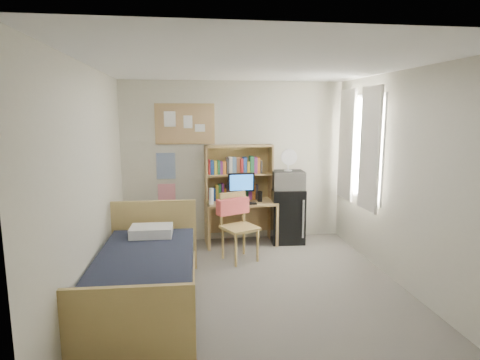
{
  "coord_description": "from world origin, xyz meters",
  "views": [
    {
      "loc": [
        -0.79,
        -4.38,
        2.1
      ],
      "look_at": [
        -0.02,
        1.2,
        1.15
      ],
      "focal_mm": 30.0,
      "sensor_mm": 36.0,
      "label": 1
    }
  ],
  "objects": [
    {
      "name": "poster_japan",
      "position": [
        -1.1,
        2.09,
        0.78
      ],
      "size": [
        0.28,
        0.01,
        0.36
      ],
      "primitive_type": "cube",
      "color": "#E12745",
      "rests_on": "wall_back"
    },
    {
      "name": "wall_left",
      "position": [
        -1.8,
        0.0,
        1.3
      ],
      "size": [
        0.04,
        4.2,
        2.6
      ],
      "primitive_type": "cube",
      "color": "beige",
      "rests_on": "floor"
    },
    {
      "name": "mini_fridge",
      "position": [
        0.84,
        1.82,
        0.44
      ],
      "size": [
        0.55,
        0.55,
        0.88
      ],
      "primitive_type": "cube",
      "rotation": [
        0.0,
        0.0,
        -0.06
      ],
      "color": "black",
      "rests_on": "floor"
    },
    {
      "name": "wall_right",
      "position": [
        1.8,
        0.0,
        1.3
      ],
      "size": [
        0.04,
        4.2,
        2.6
      ],
      "primitive_type": "cube",
      "color": "beige",
      "rests_on": "floor"
    },
    {
      "name": "microwave",
      "position": [
        0.84,
        1.8,
        1.03
      ],
      "size": [
        0.52,
        0.41,
        0.29
      ],
      "primitive_type": "cube",
      "rotation": [
        0.0,
        0.0,
        -0.06
      ],
      "color": "silver",
      "rests_on": "mini_fridge"
    },
    {
      "name": "hutch",
      "position": [
        0.06,
        1.95,
        1.14
      ],
      "size": [
        1.1,
        0.32,
        0.89
      ],
      "primitive_type": "cube",
      "rotation": [
        0.0,
        0.0,
        0.04
      ],
      "color": "tan",
      "rests_on": "desk"
    },
    {
      "name": "pillow",
      "position": [
        -1.23,
        0.52,
        0.64
      ],
      "size": [
        0.52,
        0.37,
        0.12
      ],
      "primitive_type": "cube",
      "rotation": [
        0.0,
        0.0,
        -0.03
      ],
      "color": "white",
      "rests_on": "bed"
    },
    {
      "name": "curtain_right",
      "position": [
        1.72,
        1.6,
        1.6
      ],
      "size": [
        0.04,
        0.55,
        1.7
      ],
      "primitive_type": "cube",
      "color": "white",
      "rests_on": "wall_right"
    },
    {
      "name": "desk",
      "position": [
        0.07,
        1.8,
        0.35
      ],
      "size": [
        1.14,
        0.61,
        0.7
      ],
      "primitive_type": "cube",
      "rotation": [
        0.0,
        0.0,
        0.04
      ],
      "color": "tan",
      "rests_on": "floor"
    },
    {
      "name": "bulletin_board",
      "position": [
        -0.78,
        2.08,
        1.92
      ],
      "size": [
        0.94,
        0.03,
        0.64
      ],
      "primitive_type": "cube",
      "color": "tan",
      "rests_on": "wall_back"
    },
    {
      "name": "hoodie",
      "position": [
        -0.12,
        1.25,
        0.76
      ],
      "size": [
        0.5,
        0.33,
        0.23
      ],
      "primitive_type": "cube",
      "rotation": [
        0.0,
        0.0,
        0.42
      ],
      "color": "#FF6361",
      "rests_on": "desk_chair"
    },
    {
      "name": "ceiling",
      "position": [
        0.0,
        0.0,
        2.6
      ],
      "size": [
        3.6,
        4.2,
        0.02
      ],
      "primitive_type": "cube",
      "color": "white",
      "rests_on": "wall_back"
    },
    {
      "name": "floor",
      "position": [
        0.0,
        0.0,
        -0.01
      ],
      "size": [
        3.6,
        4.2,
        0.02
      ],
      "primitive_type": "cube",
      "color": "slate",
      "rests_on": "ground"
    },
    {
      "name": "bed",
      "position": [
        -1.25,
        -0.23,
        0.29
      ],
      "size": [
        1.13,
        2.15,
        0.58
      ],
      "primitive_type": "cube",
      "rotation": [
        0.0,
        0.0,
        -0.03
      ],
      "color": "black",
      "rests_on": "floor"
    },
    {
      "name": "desk_chair",
      "position": [
        -0.04,
        1.06,
        0.49
      ],
      "size": [
        0.65,
        0.65,
        0.98
      ],
      "primitive_type": "cube",
      "rotation": [
        0.0,
        0.0,
        0.42
      ],
      "color": "tan",
      "rests_on": "floor"
    },
    {
      "name": "monitor",
      "position": [
        0.07,
        1.74,
        0.92
      ],
      "size": [
        0.42,
        0.05,
        0.45
      ],
      "primitive_type": "cube",
      "rotation": [
        0.0,
        0.0,
        0.04
      ],
      "color": "black",
      "rests_on": "desk"
    },
    {
      "name": "water_bottle",
      "position": [
        -0.4,
        1.68,
        0.82
      ],
      "size": [
        0.08,
        0.08,
        0.25
      ],
      "primitive_type": "cylinder",
      "rotation": [
        0.0,
        0.0,
        0.04
      ],
      "color": "white",
      "rests_on": "desk"
    },
    {
      "name": "speaker_right",
      "position": [
        0.37,
        1.75,
        0.78
      ],
      "size": [
        0.07,
        0.07,
        0.17
      ],
      "primitive_type": "cube",
      "rotation": [
        0.0,
        0.0,
        0.04
      ],
      "color": "black",
      "rests_on": "desk"
    },
    {
      "name": "window_unit",
      "position": [
        1.75,
        1.2,
        1.6
      ],
      "size": [
        0.1,
        1.4,
        1.7
      ],
      "primitive_type": "cube",
      "color": "white",
      "rests_on": "wall_right"
    },
    {
      "name": "keyboard",
      "position": [
        0.08,
        1.6,
        0.71
      ],
      "size": [
        0.42,
        0.15,
        0.02
      ],
      "primitive_type": "cube",
      "rotation": [
        0.0,
        0.0,
        0.04
      ],
      "color": "black",
      "rests_on": "desk"
    },
    {
      "name": "wall_front",
      "position": [
        0.0,
        -2.1,
        1.3
      ],
      "size": [
        3.6,
        0.04,
        2.6
      ],
      "primitive_type": "cube",
      "color": "beige",
      "rests_on": "floor"
    },
    {
      "name": "poster_wave",
      "position": [
        -1.1,
        2.09,
        1.25
      ],
      "size": [
        0.3,
        0.01,
        0.42
      ],
      "primitive_type": "cube",
      "color": "#244A93",
      "rests_on": "wall_back"
    },
    {
      "name": "desk_fan",
      "position": [
        0.84,
        1.8,
        1.33
      ],
      "size": [
        0.27,
        0.27,
        0.32
      ],
      "primitive_type": "cylinder",
      "rotation": [
        0.0,
        0.0,
        -0.06
      ],
      "color": "white",
      "rests_on": "microwave"
    },
    {
      "name": "wall_back",
      "position": [
        0.0,
        2.1,
        1.3
      ],
      "size": [
        3.6,
        0.04,
        2.6
      ],
      "primitive_type": "cube",
      "color": "beige",
      "rests_on": "floor"
    },
    {
      "name": "curtain_left",
      "position": [
        1.72,
        0.8,
        1.6
      ],
      "size": [
        0.04,
        0.55,
        1.7
      ],
      "primitive_type": "cube",
      "color": "white",
      "rests_on": "wall_right"
    },
    {
      "name": "speaker_left",
      "position": [
        -0.23,
        1.73,
        0.78
      ],
      "size": [
        0.07,
        0.07,
        0.17
      ],
      "primitive_type": "cube",
      "rotation": [
        0.0,
        0.0,
        0.04
      ],
      "color": "black",
      "rests_on": "desk"
    }
  ]
}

